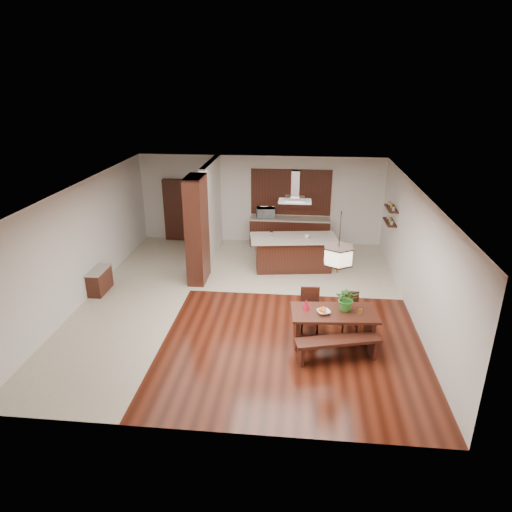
# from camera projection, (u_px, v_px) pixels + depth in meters

# --- Properties ---
(room_shell) EXTENTS (9.00, 9.04, 2.92)m
(room_shell) POSITION_uv_depth(u_px,v_px,m) (243.00, 223.00, 10.68)
(room_shell) COLOR #341109
(room_shell) RESTS_ON ground
(tile_hallway) EXTENTS (2.50, 9.00, 0.01)m
(tile_hallway) POSITION_uv_depth(u_px,v_px,m) (138.00, 297.00, 11.69)
(tile_hallway) COLOR beige
(tile_hallway) RESTS_ON ground
(tile_kitchen) EXTENTS (5.50, 4.00, 0.01)m
(tile_kitchen) POSITION_uv_depth(u_px,v_px,m) (296.00, 265.00, 13.63)
(tile_kitchen) COLOR beige
(tile_kitchen) RESTS_ON ground
(soffit_band) EXTENTS (8.00, 9.00, 0.02)m
(soffit_band) POSITION_uv_depth(u_px,v_px,m) (243.00, 189.00, 10.37)
(soffit_band) COLOR #3E1E0F
(soffit_band) RESTS_ON room_shell
(partition_pier) EXTENTS (0.45, 1.00, 2.90)m
(partition_pier) POSITION_uv_depth(u_px,v_px,m) (197.00, 230.00, 12.14)
(partition_pier) COLOR black
(partition_pier) RESTS_ON ground
(partition_stub) EXTENTS (0.18, 2.40, 2.90)m
(partition_stub) POSITION_uv_depth(u_px,v_px,m) (212.00, 209.00, 14.08)
(partition_stub) COLOR silver
(partition_stub) RESTS_ON ground
(hallway_console) EXTENTS (0.37, 0.88, 0.63)m
(hallway_console) POSITION_uv_depth(u_px,v_px,m) (100.00, 281.00, 11.86)
(hallway_console) COLOR black
(hallway_console) RESTS_ON ground
(hallway_doorway) EXTENTS (1.10, 0.20, 2.10)m
(hallway_doorway) POSITION_uv_depth(u_px,v_px,m) (181.00, 210.00, 15.37)
(hallway_doorway) COLOR black
(hallway_doorway) RESTS_ON ground
(rear_counter) EXTENTS (2.60, 0.62, 0.95)m
(rear_counter) POSITION_uv_depth(u_px,v_px,m) (290.00, 232.00, 15.05)
(rear_counter) COLOR black
(rear_counter) RESTS_ON ground
(kitchen_window) EXTENTS (2.60, 0.08, 1.50)m
(kitchen_window) POSITION_uv_depth(u_px,v_px,m) (291.00, 192.00, 14.82)
(kitchen_window) COLOR olive
(kitchen_window) RESTS_ON room_shell
(shelf_lower) EXTENTS (0.26, 0.90, 0.04)m
(shelf_lower) POSITION_uv_depth(u_px,v_px,m) (390.00, 222.00, 12.97)
(shelf_lower) COLOR black
(shelf_lower) RESTS_ON room_shell
(shelf_upper) EXTENTS (0.26, 0.90, 0.04)m
(shelf_upper) POSITION_uv_depth(u_px,v_px,m) (391.00, 209.00, 12.82)
(shelf_upper) COLOR black
(shelf_upper) RESTS_ON room_shell
(dining_table) EXTENTS (1.83, 1.02, 0.74)m
(dining_table) POSITION_uv_depth(u_px,v_px,m) (334.00, 320.00, 9.51)
(dining_table) COLOR black
(dining_table) RESTS_ON ground
(dining_bench) EXTENTS (1.73, 0.79, 0.48)m
(dining_bench) POSITION_uv_depth(u_px,v_px,m) (337.00, 349.00, 9.03)
(dining_bench) COLOR black
(dining_bench) RESTS_ON ground
(dining_chair_left) EXTENTS (0.43, 0.43, 0.95)m
(dining_chair_left) POSITION_uv_depth(u_px,v_px,m) (310.00, 310.00, 10.05)
(dining_chair_left) COLOR black
(dining_chair_left) RESTS_ON ground
(dining_chair_right) EXTENTS (0.38, 0.38, 0.86)m
(dining_chair_right) POSITION_uv_depth(u_px,v_px,m) (350.00, 312.00, 10.05)
(dining_chair_right) COLOR black
(dining_chair_right) RESTS_ON ground
(pendant_lantern) EXTENTS (0.64, 0.64, 1.31)m
(pendant_lantern) POSITION_uv_depth(u_px,v_px,m) (339.00, 243.00, 8.88)
(pendant_lantern) COLOR beige
(pendant_lantern) RESTS_ON room_shell
(foliage_plant) EXTENTS (0.51, 0.45, 0.53)m
(foliage_plant) POSITION_uv_depth(u_px,v_px,m) (347.00, 299.00, 9.41)
(foliage_plant) COLOR #317D29
(foliage_plant) RESTS_ON dining_table
(fruit_bowl) EXTENTS (0.34, 0.34, 0.07)m
(fruit_bowl) POSITION_uv_depth(u_px,v_px,m) (324.00, 312.00, 9.36)
(fruit_bowl) COLOR beige
(fruit_bowl) RESTS_ON dining_table
(napkin_cone) EXTENTS (0.20, 0.20, 0.24)m
(napkin_cone) POSITION_uv_depth(u_px,v_px,m) (306.00, 304.00, 9.49)
(napkin_cone) COLOR red
(napkin_cone) RESTS_ON dining_table
(gold_ornament) EXTENTS (0.10, 0.10, 0.11)m
(gold_ornament) POSITION_uv_depth(u_px,v_px,m) (361.00, 311.00, 9.34)
(gold_ornament) COLOR gold
(gold_ornament) RESTS_ON dining_table
(kitchen_island) EXTENTS (2.57, 1.39, 1.01)m
(kitchen_island) POSITION_uv_depth(u_px,v_px,m) (293.00, 253.00, 13.16)
(kitchen_island) COLOR black
(kitchen_island) RESTS_ON ground
(range_hood) EXTENTS (0.90, 0.55, 0.87)m
(range_hood) POSITION_uv_depth(u_px,v_px,m) (295.00, 186.00, 12.44)
(range_hood) COLOR silver
(range_hood) RESTS_ON room_shell
(island_cup) EXTENTS (0.15, 0.15, 0.11)m
(island_cup) POSITION_uv_depth(u_px,v_px,m) (307.00, 236.00, 12.85)
(island_cup) COLOR silver
(island_cup) RESTS_ON kitchen_island
(microwave) EXTENTS (0.64, 0.49, 0.32)m
(microwave) POSITION_uv_depth(u_px,v_px,m) (266.00, 213.00, 14.89)
(microwave) COLOR silver
(microwave) RESTS_ON rear_counter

